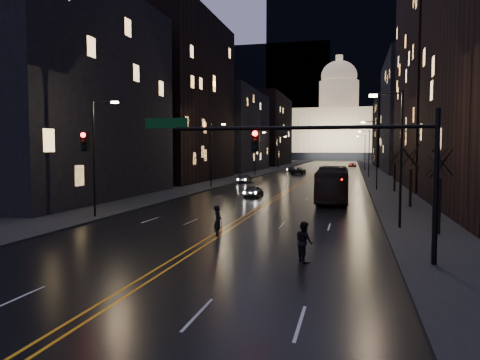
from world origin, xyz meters
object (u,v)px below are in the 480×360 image
Objects in this scene: oncoming_car_a at (254,191)px; pedestrian_b at (304,242)px; bus at (333,184)px; receding_car_a at (329,182)px; oncoming_car_b at (245,179)px; traffic_signal at (307,152)px; pedestrian_a at (218,221)px.

pedestrian_b is at bearing 108.64° from oncoming_car_a.
receding_car_a is (-1.25, 17.81, -1.06)m from bus.
pedestrian_b is (14.35, -50.08, 0.28)m from oncoming_car_b.
traffic_signal is 29.84m from oncoming_car_a.
oncoming_car_a is 17.35m from receding_car_a.
pedestrian_b reaches higher than oncoming_car_b.
oncoming_car_b is 45.63m from pedestrian_a.
receding_car_a is at bearing -29.64° from pedestrian_b.
receding_car_a is at bearing 91.38° from traffic_signal.
pedestrian_b is (-0.06, -0.27, -4.15)m from traffic_signal.
pedestrian_a is at bearing -101.67° from receding_car_a.
bus is (0.18, 26.18, -3.33)m from traffic_signal.
bus is 3.23× the size of oncoming_car_a.
bus is at bearing 121.03° from oncoming_car_b.
oncoming_car_a is 0.97× the size of oncoming_car_b.
oncoming_car_b is at bearing -72.08° from oncoming_car_a.
traffic_signal reaches higher than pedestrian_b.
traffic_signal reaches higher than oncoming_car_a.
bus is 8.91m from oncoming_car_a.
traffic_signal is 8.69m from pedestrian_a.
oncoming_car_b is (-14.41, 49.81, -4.43)m from traffic_signal.
pedestrian_a is (8.66, -44.80, 0.26)m from oncoming_car_b.
pedestrian_b is at bearing -93.53° from receding_car_a.
oncoming_car_b is 14.55m from receding_car_a.
oncoming_car_a is 0.91× the size of receding_car_a.
pedestrian_b is at bearing -91.20° from bus.
receding_car_a reaches higher than oncoming_car_b.
traffic_signal reaches higher than oncoming_car_b.
pedestrian_a is (-5.93, -21.18, -0.84)m from bus.
pedestrian_b reaches higher than pedestrian_a.
receding_car_a reaches higher than oncoming_car_a.
traffic_signal is 1.36× the size of bus.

